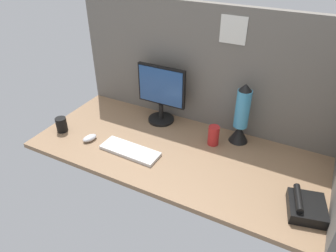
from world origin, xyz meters
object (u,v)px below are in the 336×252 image
object	(u,v)px
mouse	(90,138)
lava_lamp	(241,118)
monitor	(161,93)
desk_phone	(306,207)
mug_black_travel	(62,125)
keyboard	(130,151)
mug_red_plastic	(214,135)

from	to	relation	value
mouse	lava_lamp	world-z (taller)	lava_lamp
monitor	desk_phone	bearing A→B (deg)	-22.62
mug_black_travel	keyboard	bearing A→B (deg)	1.47
lava_lamp	desk_phone	bearing A→B (deg)	-43.01
monitor	mug_red_plastic	bearing A→B (deg)	-13.56
mouse	lava_lamp	distance (cm)	95.68
keyboard	mouse	xyz separation A→B (cm)	(-29.49, -1.55, 0.70)
mug_black_travel	mouse	bearing A→B (deg)	-0.50
monitor	lava_lamp	world-z (taller)	monitor
mouse	mug_black_travel	world-z (taller)	mug_black_travel
keyboard	mug_red_plastic	distance (cm)	52.08
keyboard	desk_phone	xyz separation A→B (cm)	(100.18, -0.79, 2.19)
desk_phone	mouse	bearing A→B (deg)	-179.66
mug_black_travel	desk_phone	world-z (taller)	mug_black_travel
mouse	mug_red_plastic	bearing A→B (deg)	40.25
monitor	desk_phone	world-z (taller)	monitor
mug_red_plastic	desk_phone	size ratio (longest dim) A/B	0.56
monitor	mug_red_plastic	size ratio (longest dim) A/B	3.16
keyboard	mug_red_plastic	bearing A→B (deg)	38.50
keyboard	mug_red_plastic	xyz separation A→B (cm)	(41.47, 31.05, 5.32)
keyboard	desk_phone	distance (cm)	100.20
mouse	lava_lamp	size ratio (longest dim) A/B	0.24
keyboard	mouse	world-z (taller)	mouse
mug_black_travel	lava_lamp	xyz separation A→B (cm)	(107.10, 43.22, 11.76)
mug_black_travel	mug_red_plastic	world-z (taller)	mug_red_plastic
mouse	desk_phone	distance (cm)	129.68
monitor	mug_black_travel	distance (cm)	69.20
monitor	keyboard	xyz separation A→B (cm)	(0.61, -41.20, -20.32)
mug_red_plastic	desk_phone	bearing A→B (deg)	-28.47
monitor	keyboard	world-z (taller)	monitor
mug_black_travel	lava_lamp	size ratio (longest dim) A/B	0.25
keyboard	mouse	bearing A→B (deg)	-175.31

